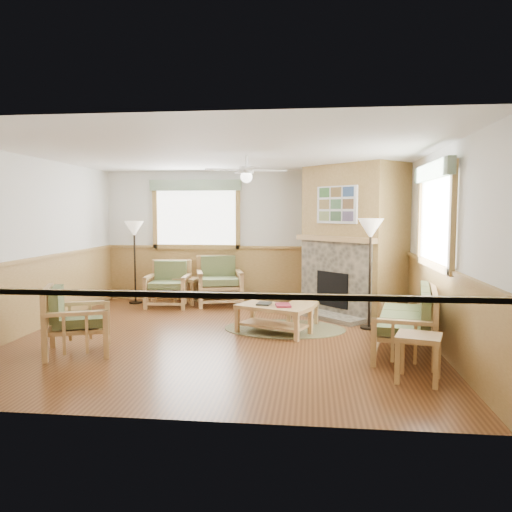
# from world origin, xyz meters

# --- Properties ---
(floor) EXTENTS (6.00, 6.00, 0.01)m
(floor) POSITION_xyz_m (0.00, 0.00, -0.01)
(floor) COLOR brown
(floor) RESTS_ON ground
(ceiling) EXTENTS (6.00, 6.00, 0.01)m
(ceiling) POSITION_xyz_m (0.00, 0.00, 2.70)
(ceiling) COLOR white
(ceiling) RESTS_ON floor
(wall_back) EXTENTS (6.00, 0.02, 2.70)m
(wall_back) POSITION_xyz_m (0.00, 3.00, 1.35)
(wall_back) COLOR silver
(wall_back) RESTS_ON floor
(wall_front) EXTENTS (6.00, 0.02, 2.70)m
(wall_front) POSITION_xyz_m (0.00, -3.00, 1.35)
(wall_front) COLOR silver
(wall_front) RESTS_ON floor
(wall_left) EXTENTS (0.02, 6.00, 2.70)m
(wall_left) POSITION_xyz_m (-3.00, 0.00, 1.35)
(wall_left) COLOR silver
(wall_left) RESTS_ON floor
(wall_right) EXTENTS (0.02, 6.00, 2.70)m
(wall_right) POSITION_xyz_m (3.00, 0.00, 1.35)
(wall_right) COLOR silver
(wall_right) RESTS_ON floor
(wainscot) EXTENTS (6.00, 6.00, 1.10)m
(wainscot) POSITION_xyz_m (0.00, 0.00, 0.55)
(wainscot) COLOR #A07B41
(wainscot) RESTS_ON floor
(fireplace) EXTENTS (3.11, 3.11, 2.70)m
(fireplace) POSITION_xyz_m (2.05, 2.05, 1.35)
(fireplace) COLOR #A07B41
(fireplace) RESTS_ON floor
(window_back) EXTENTS (1.90, 0.16, 1.50)m
(window_back) POSITION_xyz_m (-1.10, 2.96, 2.53)
(window_back) COLOR white
(window_back) RESTS_ON wall_back
(window_right) EXTENTS (0.16, 1.90, 1.50)m
(window_right) POSITION_xyz_m (2.96, -0.20, 2.53)
(window_right) COLOR white
(window_right) RESTS_ON wall_right
(ceiling_fan) EXTENTS (1.59, 1.59, 0.36)m
(ceiling_fan) POSITION_xyz_m (0.30, 0.30, 2.66)
(ceiling_fan) COLOR white
(ceiling_fan) RESTS_ON ceiling
(sofa) EXTENTS (1.96, 1.11, 0.85)m
(sofa) POSITION_xyz_m (2.55, -0.43, 0.42)
(sofa) COLOR tan
(sofa) RESTS_ON floor
(armchair_back_left) EXTENTS (0.84, 0.84, 0.89)m
(armchair_back_left) POSITION_xyz_m (-1.50, 2.22, 0.44)
(armchair_back_left) COLOR tan
(armchair_back_left) RESTS_ON floor
(armchair_back_right) EXTENTS (1.06, 1.06, 0.97)m
(armchair_back_right) POSITION_xyz_m (-0.54, 2.55, 0.49)
(armchair_back_right) COLOR tan
(armchair_back_right) RESTS_ON floor
(armchair_left) EXTENTS (1.03, 1.03, 0.89)m
(armchair_left) POSITION_xyz_m (-1.76, -1.05, 0.44)
(armchair_left) COLOR tan
(armchair_left) RESTS_ON floor
(coffee_table) EXTENTS (1.22, 0.95, 0.44)m
(coffee_table) POSITION_xyz_m (0.72, 0.25, 0.22)
(coffee_table) COLOR tan
(coffee_table) RESTS_ON floor
(end_table_chairs) EXTENTS (0.58, 0.56, 0.53)m
(end_table_chairs) POSITION_xyz_m (-1.19, 2.55, 0.26)
(end_table_chairs) COLOR tan
(end_table_chairs) RESTS_ON floor
(end_table_sofa) EXTENTS (0.58, 0.56, 0.52)m
(end_table_sofa) POSITION_xyz_m (2.46, -1.70, 0.26)
(end_table_sofa) COLOR tan
(end_table_sofa) RESTS_ON floor
(footstool) EXTENTS (0.53, 0.53, 0.39)m
(footstool) POSITION_xyz_m (1.15, 0.83, 0.19)
(footstool) COLOR tan
(footstool) RESTS_ON floor
(braided_rug) EXTENTS (2.50, 2.50, 0.01)m
(braided_rug) POSITION_xyz_m (0.87, 0.58, 0.01)
(braided_rug) COLOR brown
(braided_rug) RESTS_ON floor
(floor_lamp_left) EXTENTS (0.38, 0.38, 1.68)m
(floor_lamp_left) POSITION_xyz_m (-2.28, 2.51, 0.84)
(floor_lamp_left) COLOR black
(floor_lamp_left) RESTS_ON floor
(floor_lamp_right) EXTENTS (0.42, 0.42, 1.76)m
(floor_lamp_right) POSITION_xyz_m (2.20, 0.76, 0.88)
(floor_lamp_right) COLOR black
(floor_lamp_right) RESTS_ON floor
(book_red) EXTENTS (0.27, 0.33, 0.03)m
(book_red) POSITION_xyz_m (0.87, 0.20, 0.47)
(book_red) COLOR maroon
(book_red) RESTS_ON coffee_table
(book_dark) EXTENTS (0.23, 0.29, 0.03)m
(book_dark) POSITION_xyz_m (0.57, 0.32, 0.46)
(book_dark) COLOR #272821
(book_dark) RESTS_ON coffee_table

